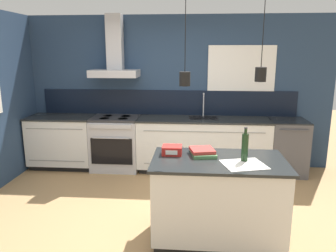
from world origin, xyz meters
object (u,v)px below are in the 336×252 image
at_px(red_supply_box, 172,150).
at_px(book_stack, 203,152).
at_px(dishwasher, 287,147).
at_px(bottle_on_island, 245,147).
at_px(oven_range, 116,143).

bearing_deg(red_supply_box, book_stack, 0.68).
distance_m(dishwasher, book_stack, 2.48).
distance_m(dishwasher, red_supply_box, 2.69).
relative_size(bottle_on_island, red_supply_box, 1.67).
distance_m(oven_range, book_stack, 2.47).
distance_m(oven_range, red_supply_box, 2.30).
xyz_separation_m(oven_range, red_supply_box, (1.11, -1.96, 0.50)).
bearing_deg(red_supply_box, dishwasher, 47.93).
xyz_separation_m(oven_range, dishwasher, (2.88, 0.00, 0.00)).
distance_m(oven_range, bottle_on_island, 2.89).
bearing_deg(book_stack, dishwasher, 53.66).
distance_m(bottle_on_island, book_stack, 0.47).
relative_size(dishwasher, red_supply_box, 4.31).
bearing_deg(book_stack, red_supply_box, -179.32).
bearing_deg(red_supply_box, oven_range, 119.51).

